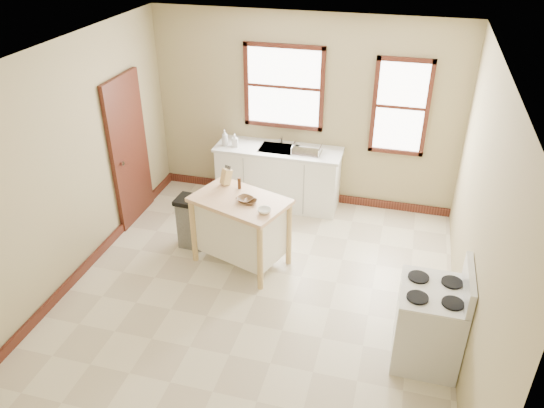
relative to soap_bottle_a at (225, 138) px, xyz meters
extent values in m
plane|color=beige|center=(1.09, -2.10, -1.04)|extent=(5.00, 5.00, 0.00)
plane|color=white|center=(1.09, -2.10, 1.76)|extent=(5.00, 5.00, 0.00)
cube|color=tan|center=(1.09, 0.40, 0.36)|extent=(4.50, 0.04, 2.80)
cube|color=tan|center=(-1.16, -2.10, 0.36)|extent=(0.04, 5.00, 2.80)
cube|color=tan|center=(3.34, -2.10, 0.36)|extent=(0.04, 5.00, 2.80)
cube|color=#36140E|center=(-1.12, -0.80, 0.01)|extent=(0.06, 0.90, 2.10)
cube|color=#36140E|center=(1.09, 0.37, -0.98)|extent=(4.50, 0.04, 0.12)
cube|color=#36140E|center=(-1.13, -2.10, -0.98)|extent=(0.04, 5.00, 0.12)
cylinder|color=silver|center=(0.79, 0.28, -0.01)|extent=(0.03, 0.03, 0.22)
imported|color=#B2B2B2|center=(0.00, 0.00, 0.00)|extent=(0.12, 0.12, 0.24)
imported|color=#B2B2B2|center=(0.15, 0.00, -0.02)|extent=(0.10, 0.10, 0.19)
cylinder|color=#3D2310|center=(0.63, -1.24, -0.04)|extent=(0.05, 0.05, 0.15)
imported|color=brown|center=(0.79, -1.52, -0.09)|extent=(0.25, 0.25, 0.05)
imported|color=brown|center=(0.87, -1.55, -0.09)|extent=(0.17, 0.17, 0.04)
imported|color=white|center=(1.09, -1.72, -0.09)|extent=(0.20, 0.20, 0.05)
camera|label=1|loc=(2.54, -6.77, 3.05)|focal=35.00mm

